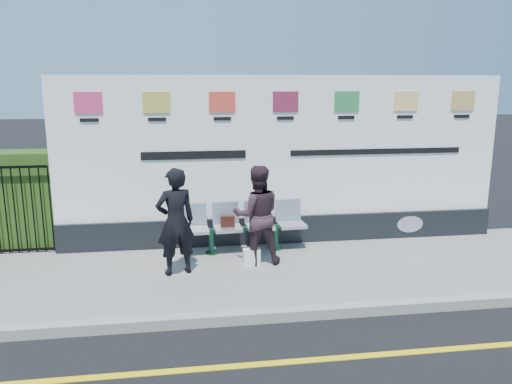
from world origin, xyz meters
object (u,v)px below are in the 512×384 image
(woman_left, at_px, (176,222))
(woman_right, at_px, (257,215))
(bench, at_px, (244,239))
(billboard, at_px, (284,172))

(woman_left, relative_size, woman_right, 1.03)
(bench, height_order, woman_left, woman_left)
(bench, bearing_deg, woman_left, -145.60)
(bench, bearing_deg, billboard, 27.76)
(bench, relative_size, woman_left, 1.30)
(bench, bearing_deg, woman_right, -79.23)
(billboard, height_order, bench, billboard)
(billboard, xyz_separation_m, woman_right, (-0.64, -1.05, -0.50))
(billboard, distance_m, woman_left, 2.39)
(billboard, xyz_separation_m, woman_left, (-1.92, -1.34, -0.47))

